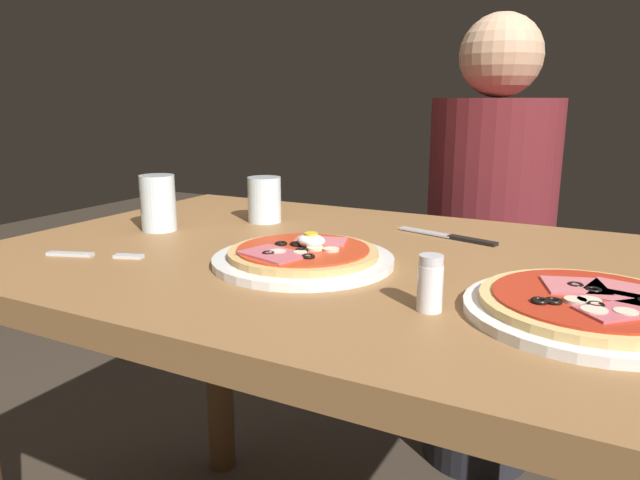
{
  "coord_description": "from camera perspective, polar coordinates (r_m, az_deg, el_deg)",
  "views": [
    {
      "loc": [
        0.4,
        -0.81,
        0.98
      ],
      "look_at": [
        -0.01,
        -0.04,
        0.77
      ],
      "focal_mm": 33.08,
      "sensor_mm": 36.0,
      "label": 1
    }
  ],
  "objects": [
    {
      "name": "fork",
      "position": [
        0.99,
        -21.61,
        -1.33
      ],
      "size": [
        0.15,
        0.07,
        0.0
      ],
      "color": "silver",
      "rests_on": "dining_table"
    },
    {
      "name": "pizza_foreground",
      "position": [
        0.88,
        -1.64,
        -1.59
      ],
      "size": [
        0.27,
        0.27,
        0.05
      ],
      "color": "white",
      "rests_on": "dining_table"
    },
    {
      "name": "diner_person",
      "position": [
        1.6,
        15.85,
        -2.12
      ],
      "size": [
        0.32,
        0.32,
        1.18
      ],
      "rotation": [
        0.0,
        0.0,
        3.14
      ],
      "color": "black",
      "rests_on": "ground"
    },
    {
      "name": "water_glass_near",
      "position": [
        1.18,
        -5.39,
        3.64
      ],
      "size": [
        0.07,
        0.07,
        0.09
      ],
      "color": "silver",
      "rests_on": "dining_table"
    },
    {
      "name": "salt_shaker",
      "position": [
        0.69,
        10.61,
        -4.16
      ],
      "size": [
        0.03,
        0.03,
        0.07
      ],
      "color": "white",
      "rests_on": "dining_table"
    },
    {
      "name": "dining_table",
      "position": [
        0.98,
        1.7,
        -8.47
      ],
      "size": [
        1.13,
        0.76,
        0.74
      ],
      "color": "olive",
      "rests_on": "ground"
    },
    {
      "name": "knife",
      "position": [
        1.07,
        12.71,
        0.3
      ],
      "size": [
        0.19,
        0.07,
        0.01
      ],
      "color": "silver",
      "rests_on": "dining_table"
    },
    {
      "name": "water_glass_far",
      "position": [
        1.14,
        -15.26,
        3.14
      ],
      "size": [
        0.06,
        0.06,
        0.1
      ],
      "color": "silver",
      "rests_on": "dining_table"
    },
    {
      "name": "pizza_across_left",
      "position": [
        0.73,
        24.67,
        -5.94
      ],
      "size": [
        0.28,
        0.28,
        0.03
      ],
      "color": "white",
      "rests_on": "dining_table"
    }
  ]
}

